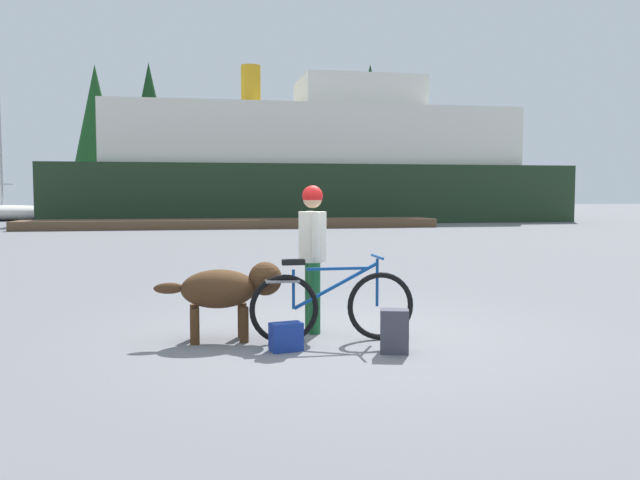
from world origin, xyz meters
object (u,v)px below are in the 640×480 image
Objects in this scene: person_cyclist at (312,244)px; backpack at (394,331)px; bicycle at (332,305)px; sailboat_moored at (3,212)px; handbag_pannier at (286,337)px; dog at (228,289)px; ferry_boat at (312,168)px.

backpack is (0.63, -1.16, -0.79)m from person_cyclist.
sailboat_moored reaches higher than bicycle.
person_cyclist is at bearing -70.09° from sailboat_moored.
person_cyclist is at bearing 63.98° from handbag_pannier.
sailboat_moored is (-12.11, 33.43, -0.52)m from person_cyclist.
person_cyclist reaches higher than dog.
dog is 0.92m from handbag_pannier.
ferry_boat reaches higher than bicycle.
person_cyclist is at bearing 101.61° from bicycle.
person_cyclist is 1.23× the size of dog.
dog is (-1.09, 0.28, 0.17)m from bicycle.
handbag_pannier is 36.25m from sailboat_moored.
person_cyclist is 3.84× the size of backpack.
handbag_pannier is at bearing -71.20° from sailboat_moored.
sailboat_moored is at bearing 109.91° from person_cyclist.
bicycle is 5.63× the size of handbag_pannier.
sailboat_moored is at bearing 108.27° from dog.
bicycle is 4.10× the size of backpack.
person_cyclist is 30.88m from ferry_boat.
ferry_boat is at bearing 79.96° from person_cyclist.
ferry_boat is at bearing 81.44° from backpack.
ferry_boat is (4.74, 31.50, 2.83)m from backpack.
person_cyclist is 5.27× the size of handbag_pannier.
ferry_boat is at bearing 78.28° from dog.
person_cyclist is 0.20× the size of sailboat_moored.
bicycle is 31.45m from ferry_boat.
handbag_pannier is (-0.43, -0.88, -0.87)m from person_cyclist.
handbag_pannier is (-1.06, 0.28, -0.07)m from backpack.
handbag_pannier is at bearing 165.16° from backpack.
bicycle is at bearing 130.17° from backpack.
dog is 31.36m from ferry_boat.
ferry_boat is 3.35× the size of sailboat_moored.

